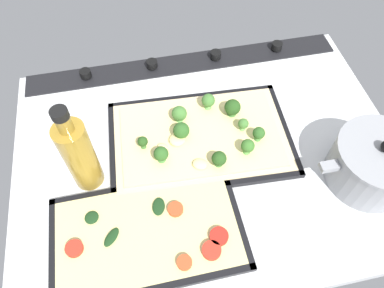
{
  "coord_description": "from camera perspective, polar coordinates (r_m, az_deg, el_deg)",
  "views": [
    {
      "loc": [
        12.43,
        41.65,
        66.89
      ],
      "look_at": [
        3.83,
        0.21,
        4.67
      ],
      "focal_mm": 33.91,
      "sensor_mm": 36.0,
      "label": 1
    }
  ],
  "objects": [
    {
      "name": "ground_plane",
      "position": [
        0.81,
        2.62,
        -1.88
      ],
      "size": [
        84.18,
        63.39,
        3.0
      ],
      "primitive_type": "cube",
      "color": "silver"
    },
    {
      "name": "stove_control_panel",
      "position": [
        0.97,
        -1.23,
        12.68
      ],
      "size": [
        80.82,
        7.0,
        2.6
      ],
      "color": "black",
      "rests_on": "ground_plane"
    },
    {
      "name": "baking_tray_front",
      "position": [
        0.81,
        1.3,
        0.77
      ],
      "size": [
        41.39,
        27.77,
        1.3
      ],
      "color": "black",
      "rests_on": "ground_plane"
    },
    {
      "name": "broccoli_pizza",
      "position": [
        0.8,
        1.46,
        1.38
      ],
      "size": [
        38.87,
        25.25,
        5.65
      ],
      "color": "beige",
      "rests_on": "baking_tray_front"
    },
    {
      "name": "baking_tray_back",
      "position": [
        0.71,
        -6.96,
        -13.9
      ],
      "size": [
        36.46,
        21.9,
        1.3
      ],
      "color": "black",
      "rests_on": "ground_plane"
    },
    {
      "name": "veggie_pizza_back",
      "position": [
        0.71,
        -6.68,
        -13.79
      ],
      "size": [
        34.04,
        19.48,
        1.9
      ],
      "color": "#D8CB82",
      "rests_on": "baking_tray_back"
    },
    {
      "name": "cooking_pot",
      "position": [
        0.81,
        26.69,
        -2.78
      ],
      "size": [
        24.23,
        17.37,
        12.44
      ],
      "color": "gray",
      "rests_on": "ground_plane"
    },
    {
      "name": "oil_bottle",
      "position": [
        0.72,
        -17.36,
        -1.58
      ],
      "size": [
        5.97,
        5.97,
        22.19
      ],
      "color": "olive",
      "rests_on": "ground_plane"
    }
  ]
}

